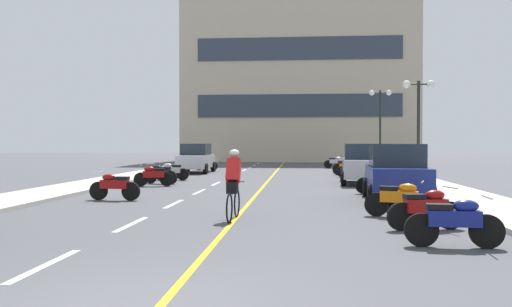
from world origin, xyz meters
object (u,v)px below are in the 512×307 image
Objects in this scene: motorcycle_0 at (455,221)px; motorcycle_7 at (171,171)px; motorcycle_1 at (426,208)px; motorcycle_4 at (379,181)px; motorcycle_5 at (154,175)px; street_lamp_far at (380,111)px; motorcycle_6 at (161,173)px; street_lamp_mid at (419,106)px; motorcycle_11 at (206,163)px; motorcycle_9 at (348,167)px; motorcycle_10 at (346,165)px; cyclist_rider at (233,183)px; parked_car_far at (196,158)px; motorcycle_3 at (114,186)px; motorcycle_2 at (400,199)px; parked_car_mid at (362,164)px; motorcycle_12 at (336,162)px; parked_car_near at (396,172)px; motorcycle_8 at (353,169)px.

motorcycle_0 is 18.36m from motorcycle_7.
motorcycle_1 is 8.03m from motorcycle_4.
motorcycle_1 is at bearing -49.83° from motorcycle_5.
motorcycle_6 is at bearing -134.50° from street_lamp_far.
street_lamp_mid is 2.78× the size of motorcycle_11.
motorcycle_7 is (-9.07, 15.97, 0.00)m from motorcycle_0.
motorcycle_1 is 19.28m from motorcycle_9.
motorcycle_6 is 11.64m from motorcycle_9.
motorcycle_10 is at bearing -136.91° from street_lamp_far.
street_lamp_far is 12.19m from motorcycle_11.
street_lamp_far reaches higher than motorcycle_4.
motorcycle_9 is (0.08, 19.28, 0.00)m from motorcycle_1.
cyclist_rider reaches higher than motorcycle_9.
motorcycle_3 is at bearing -88.17° from parked_car_far.
motorcycle_0 is 1.03× the size of motorcycle_2.
motorcycle_7 is (-0.39, 9.03, 0.00)m from motorcycle_3.
motorcycle_10 is (-0.05, 13.43, 0.00)m from motorcycle_4.
motorcycle_3 is 6.91m from motorcycle_6.
motorcycle_2 is at bearing -91.83° from parked_car_mid.
motorcycle_12 is 0.96× the size of cyclist_rider.
motorcycle_12 is (8.95, 13.32, 0.00)m from motorcycle_7.
motorcycle_6 and motorcycle_9 have the same top height.
parked_car_near is 18.03m from parked_car_far.
motorcycle_1 is (-2.59, -23.75, -3.47)m from street_lamp_far.
street_lamp_far reaches higher than motorcycle_9.
motorcycle_3 and motorcycle_4 have the same top height.
motorcycle_0 is 23.33m from motorcycle_10.
motorcycle_6 is 0.97× the size of motorcycle_7.
motorcycle_1 and motorcycle_2 have the same top height.
motorcycle_1 and motorcycle_4 have the same top height.
street_lamp_far is 3.08× the size of motorcycle_8.
street_lamp_mid is 14.25m from parked_car_far.
motorcycle_8 is at bearing 91.04° from parked_car_near.
motorcycle_10 is at bearing 61.84° from motorcycle_3.
motorcycle_8 is 0.96× the size of cyclist_rider.
parked_car_mid is at bearing 13.76° from motorcycle_5.
motorcycle_2 and motorcycle_3 have the same top height.
motorcycle_0 is (-2.76, -15.42, -3.09)m from street_lamp_mid.
motorcycle_4 is at bearing 93.88° from parked_car_near.
motorcycle_0 is at bearing -86.10° from motorcycle_2.
street_lamp_far reaches higher than motorcycle_7.
motorcycle_2 is 0.93× the size of cyclist_rider.
motorcycle_4 is at bearing -15.49° from motorcycle_5.
street_lamp_far is 25.97m from motorcycle_0.
parked_car_far is at bearing 115.16° from motorcycle_2.
street_lamp_far reaches higher than motorcycle_10.
motorcycle_11 is (-0.19, 13.50, 0.00)m from motorcycle_5.
motorcycle_7 is (-9.16, 1.33, -0.44)m from parked_car_mid.
cyclist_rider reaches higher than motorcycle_7.
street_lamp_mid reaches higher than motorcycle_1.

